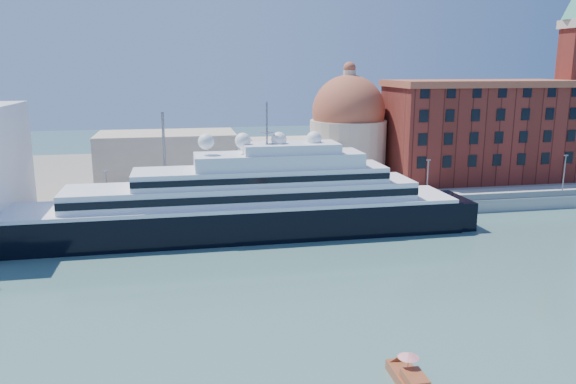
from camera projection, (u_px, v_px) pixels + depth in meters
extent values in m
plane|color=#325756|center=(316.00, 281.00, 75.50)|extent=(400.00, 400.00, 0.00)
cube|color=gray|center=(274.00, 210.00, 107.79)|extent=(180.00, 10.00, 2.50)
cube|color=slate|center=(247.00, 173.00, 147.11)|extent=(260.00, 72.00, 2.00)
cube|color=slate|center=(278.00, 207.00, 103.08)|extent=(180.00, 0.10, 1.20)
cube|color=black|center=(233.00, 223.00, 95.36)|extent=(78.56, 12.09, 6.55)
cube|color=black|center=(447.00, 213.00, 102.79)|extent=(6.04, 11.08, 6.04)
cube|color=white|center=(232.00, 203.00, 94.59)|extent=(76.54, 12.29, 0.60)
cube|color=white|center=(244.00, 192.00, 94.58)|extent=(58.41, 10.07, 3.02)
cube|color=black|center=(247.00, 199.00, 89.75)|extent=(58.41, 0.15, 1.21)
cube|color=white|center=(261.00, 175.00, 94.53)|extent=(42.30, 9.06, 2.62)
cube|color=white|center=(279.00, 160.00, 94.55)|extent=(28.20, 8.06, 2.42)
cube|color=white|center=(291.00, 148.00, 94.49)|extent=(16.11, 7.05, 1.61)
cylinder|color=slate|center=(267.00, 123.00, 92.81)|extent=(0.30, 0.30, 7.05)
sphere|color=white|center=(206.00, 142.00, 91.53)|extent=(2.62, 2.62, 2.62)
sphere|color=white|center=(243.00, 141.00, 92.66)|extent=(2.62, 2.62, 2.62)
sphere|color=white|center=(279.00, 140.00, 93.80)|extent=(2.62, 2.62, 2.62)
sphere|color=white|center=(314.00, 139.00, 94.94)|extent=(2.62, 2.62, 2.62)
cube|color=brown|center=(410.00, 382.00, 50.66)|extent=(2.34, 6.71, 1.11)
cube|color=brown|center=(415.00, 379.00, 49.38)|extent=(1.83, 2.81, 0.89)
cylinder|color=slate|center=(408.00, 365.00, 50.89)|extent=(0.07, 0.07, 1.78)
cone|color=red|center=(408.00, 355.00, 50.67)|extent=(2.00, 2.00, 0.44)
cube|color=maroon|center=(478.00, 133.00, 132.24)|extent=(42.00, 18.00, 22.00)
cube|color=#9B4C32|center=(481.00, 83.00, 129.73)|extent=(43.00, 19.00, 1.50)
cube|color=maroon|center=(571.00, 104.00, 135.33)|extent=(6.00, 6.00, 35.00)
cylinder|color=beige|center=(348.00, 150.00, 133.22)|extent=(18.00, 18.00, 14.00)
sphere|color=#9B4C32|center=(349.00, 112.00, 131.26)|extent=(17.00, 17.00, 17.00)
cylinder|color=beige|center=(349.00, 77.00, 129.51)|extent=(3.00, 3.00, 3.00)
cube|color=beige|center=(292.00, 161.00, 129.11)|extent=(18.00, 14.00, 10.00)
cube|color=beige|center=(167.00, 159.00, 125.54)|extent=(30.00, 16.00, 12.00)
cylinder|color=slate|center=(107.00, 194.00, 98.13)|extent=(0.24, 0.24, 8.00)
cube|color=slate|center=(106.00, 171.00, 97.24)|extent=(0.80, 0.30, 0.25)
cylinder|color=slate|center=(276.00, 187.00, 103.77)|extent=(0.24, 0.24, 8.00)
cube|color=slate|center=(276.00, 165.00, 102.88)|extent=(0.80, 0.30, 0.25)
cylinder|color=slate|center=(427.00, 181.00, 109.41)|extent=(0.24, 0.24, 8.00)
cube|color=slate|center=(429.00, 160.00, 108.52)|extent=(0.80, 0.30, 0.25)
cylinder|color=slate|center=(564.00, 175.00, 115.05)|extent=(0.24, 0.24, 8.00)
cube|color=slate|center=(566.00, 155.00, 114.16)|extent=(0.80, 0.30, 0.25)
cylinder|color=slate|center=(165.00, 162.00, 100.84)|extent=(0.50, 0.50, 18.00)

